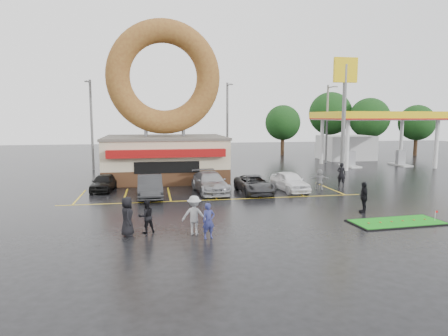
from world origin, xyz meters
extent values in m
plane|color=black|center=(0.00, 0.00, 0.00)|extent=(120.00, 120.00, 0.00)
cube|color=#472B19|center=(-3.00, 13.00, 0.60)|extent=(10.00, 8.00, 1.20)
cube|color=beige|center=(-3.00, 13.00, 2.35)|extent=(10.00, 8.00, 2.30)
cube|color=#59544C|center=(-3.00, 13.00, 3.60)|extent=(10.20, 8.20, 0.20)
cube|color=maroon|center=(-3.00, 8.70, 2.60)|extent=(9.00, 0.60, 0.60)
cylinder|color=slate|center=(-4.60, 13.00, 4.30)|extent=(0.30, 0.30, 1.20)
cylinder|color=slate|center=(-1.40, 13.00, 4.30)|extent=(0.30, 0.30, 1.20)
torus|color=brown|center=(-3.00, 13.00, 8.70)|extent=(9.60, 2.00, 9.60)
cylinder|color=silver|center=(15.00, 15.00, 2.50)|extent=(0.40, 0.40, 5.00)
cylinder|color=silver|center=(25.00, 15.00, 2.50)|extent=(0.40, 0.40, 5.00)
cylinder|color=silver|center=(15.00, 21.00, 2.50)|extent=(0.40, 0.40, 5.00)
cylinder|color=silver|center=(25.00, 21.00, 2.50)|extent=(0.40, 0.40, 5.00)
cube|color=silver|center=(20.00, 18.00, 5.25)|extent=(12.00, 8.00, 0.50)
cube|color=yellow|center=(20.00, 18.00, 5.55)|extent=(12.30, 8.30, 0.70)
cube|color=#99999E|center=(17.00, 18.00, 0.90)|extent=(0.90, 0.60, 1.60)
cube|color=#99999E|center=(23.00, 18.00, 0.90)|extent=(0.90, 0.60, 1.60)
cube|color=silver|center=(20.00, 25.00, 1.50)|extent=(6.00, 5.00, 3.00)
cylinder|color=slate|center=(13.00, 12.00, 5.00)|extent=(0.36, 0.36, 10.00)
cube|color=yellow|center=(13.00, 12.00, 9.50)|extent=(2.20, 0.30, 2.20)
cylinder|color=slate|center=(-10.00, 20.00, 4.50)|extent=(0.24, 0.24, 9.00)
cylinder|color=slate|center=(-10.00, 19.00, 8.70)|extent=(0.12, 2.00, 0.12)
cube|color=slate|center=(-10.00, 18.00, 8.65)|extent=(0.40, 0.18, 0.12)
cylinder|color=slate|center=(4.00, 21.00, 4.50)|extent=(0.24, 0.24, 9.00)
cylinder|color=slate|center=(4.00, 20.00, 8.70)|extent=(0.12, 2.00, 0.12)
cube|color=slate|center=(4.00, 19.00, 8.65)|extent=(0.40, 0.18, 0.12)
cylinder|color=slate|center=(16.00, 22.00, 4.50)|extent=(0.24, 0.24, 9.00)
cylinder|color=slate|center=(16.00, 21.00, 8.70)|extent=(0.12, 2.00, 0.12)
cube|color=slate|center=(16.00, 20.00, 8.65)|extent=(0.40, 0.18, 0.12)
cylinder|color=#332114|center=(26.00, 30.00, 1.44)|extent=(0.50, 0.50, 2.88)
sphere|color=black|center=(26.00, 30.00, 5.20)|extent=(5.60, 5.60, 5.60)
cylinder|color=#332114|center=(32.00, 28.00, 1.26)|extent=(0.50, 0.50, 2.52)
sphere|color=black|center=(32.00, 28.00, 4.55)|extent=(4.90, 4.90, 4.90)
cylinder|color=#332114|center=(22.00, 34.00, 1.62)|extent=(0.50, 0.50, 3.24)
sphere|color=black|center=(22.00, 34.00, 5.85)|extent=(6.30, 6.30, 6.30)
cylinder|color=#332114|center=(14.00, 32.00, 1.26)|extent=(0.50, 0.50, 2.52)
sphere|color=black|center=(14.00, 32.00, 4.55)|extent=(4.90, 4.90, 4.90)
imported|color=black|center=(-7.64, 8.00, 0.62)|extent=(1.87, 3.80, 1.25)
imported|color=#28292A|center=(-4.31, 4.98, 0.75)|extent=(1.68, 4.60, 1.50)
imported|color=#959599|center=(-0.10, 5.92, 0.73)|extent=(2.49, 5.18, 1.46)
imported|color=#313134|center=(2.96, 5.28, 0.62)|extent=(2.25, 4.55, 1.24)
imported|color=white|center=(5.68, 5.51, 0.71)|extent=(2.10, 4.31, 1.42)
imported|color=navy|center=(-1.72, -4.72, 0.80)|extent=(0.65, 0.51, 1.59)
imported|color=black|center=(-4.44, -3.35, 0.78)|extent=(0.91, 0.81, 1.56)
imported|color=#9C9C9F|center=(-2.28, -4.06, 0.91)|extent=(1.30, 0.95, 1.81)
imported|color=black|center=(-5.29, -3.71, 0.90)|extent=(0.66, 0.93, 1.80)
imported|color=black|center=(7.54, -1.53, 0.87)|extent=(0.63, 1.09, 1.75)
imported|color=#98999B|center=(8.07, 5.70, 0.77)|extent=(1.50, 0.94, 1.55)
imported|color=black|center=(10.37, 6.84, 0.91)|extent=(0.79, 0.76, 1.83)
cube|color=#173C1E|center=(-7.50, 13.47, 0.65)|extent=(1.97, 1.47, 1.30)
cube|color=black|center=(8.11, -3.88, 0.03)|extent=(4.93, 2.36, 0.05)
cube|color=#168818|center=(8.11, -3.88, 0.06)|extent=(4.70, 2.12, 0.03)
cylinder|color=silver|center=(10.09, -4.09, 0.33)|extent=(0.02, 0.02, 0.55)
cube|color=red|center=(10.16, -4.09, 0.55)|extent=(0.14, 0.01, 0.10)
camera|label=1|loc=(-4.11, -21.78, 5.37)|focal=32.00mm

